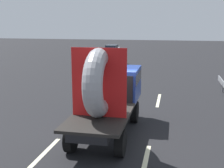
% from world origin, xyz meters
% --- Properties ---
extents(ground_plane, '(120.00, 120.00, 0.00)m').
position_xyz_m(ground_plane, '(0.00, 0.00, 0.00)').
color(ground_plane, black).
extents(flatbed_truck, '(2.02, 5.58, 3.50)m').
position_xyz_m(flatbed_truck, '(-0.02, 0.31, 1.69)').
color(flatbed_truck, black).
rests_on(flatbed_truck, ground_plane).
extents(distant_sedan, '(1.67, 3.89, 1.27)m').
position_xyz_m(distant_sedan, '(-3.42, 17.92, 0.68)').
color(distant_sedan, black).
rests_on(distant_sedan, ground_plane).
extents(lane_dash_left_near, '(0.16, 2.35, 0.01)m').
position_xyz_m(lane_dash_left_near, '(-1.72, -2.16, 0.00)').
color(lane_dash_left_near, beige).
rests_on(lane_dash_left_near, ground_plane).
extents(lane_dash_left_far, '(0.16, 2.42, 0.01)m').
position_xyz_m(lane_dash_left_far, '(-1.72, 6.26, 0.00)').
color(lane_dash_left_far, beige).
rests_on(lane_dash_left_far, ground_plane).
extents(lane_dash_right_near, '(0.16, 2.75, 0.01)m').
position_xyz_m(lane_dash_right_near, '(1.67, -2.31, 0.00)').
color(lane_dash_right_near, beige).
rests_on(lane_dash_right_near, ground_plane).
extents(lane_dash_right_far, '(0.16, 2.87, 0.01)m').
position_xyz_m(lane_dash_right_far, '(1.67, 5.48, 0.00)').
color(lane_dash_right_far, beige).
rests_on(lane_dash_right_far, ground_plane).
extents(oncoming_car, '(1.57, 3.66, 1.19)m').
position_xyz_m(oncoming_car, '(-5.91, 28.96, 0.64)').
color(oncoming_car, black).
rests_on(oncoming_car, ground_plane).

